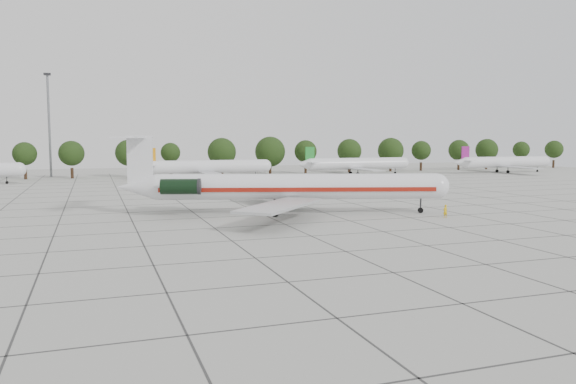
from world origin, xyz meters
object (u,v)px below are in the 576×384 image
object	(u,v)px
ground_crew	(445,211)
floodlight_mast	(49,119)
main_airliner	(279,186)
bg_airliner_e	(505,162)
bg_airliner_d	(357,164)
bg_airliner_c	(209,167)

from	to	relation	value
ground_crew	floodlight_mast	xyz separation A→B (m)	(-50.03, 93.44, 13.48)
main_airliner	bg_airliner_e	xyz separation A→B (m)	(86.23, 60.24, -0.59)
main_airliner	ground_crew	distance (m)	20.65
floodlight_mast	bg_airliner_d	bearing A→B (deg)	-13.66
floodlight_mast	ground_crew	bearing A→B (deg)	-61.84
bg_airliner_c	bg_airliner_e	bearing A→B (deg)	-1.50
ground_crew	bg_airliner_c	distance (m)	73.99
main_airliner	bg_airliner_d	size ratio (longest dim) A/B	1.47
bg_airliner_e	floodlight_mast	xyz separation A→B (m)	(-118.43, 23.11, 11.37)
main_airliner	ground_crew	size ratio (longest dim) A/B	25.95
bg_airliner_e	floodlight_mast	size ratio (longest dim) A/B	1.11
ground_crew	bg_airliner_d	size ratio (longest dim) A/B	0.06
ground_crew	bg_airliner_d	bearing A→B (deg)	-112.72
bg_airliner_d	bg_airliner_e	size ratio (longest dim) A/B	1.00
ground_crew	floodlight_mast	bearing A→B (deg)	-66.09
main_airliner	floodlight_mast	world-z (taller)	floodlight_mast
main_airliner	bg_airliner_d	distance (m)	77.98
main_airliner	bg_airliner_e	distance (m)	105.19
bg_airliner_c	floodlight_mast	size ratio (longest dim) A/B	1.11
main_airliner	ground_crew	world-z (taller)	main_airliner
bg_airliner_e	floodlight_mast	distance (m)	121.20
main_airliner	bg_airliner_c	xyz separation A→B (m)	(3.22, 62.42, -0.59)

